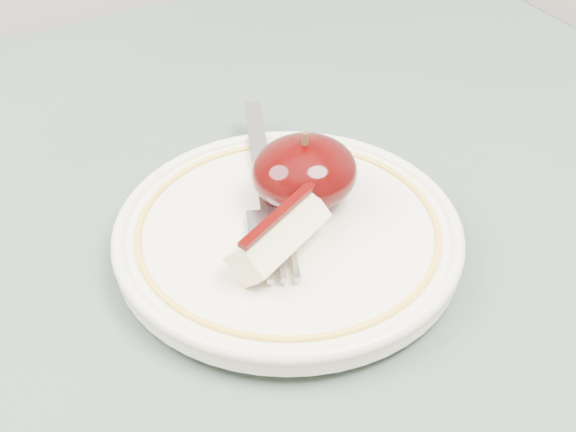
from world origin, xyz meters
TOP-DOWN VIEW (x-y plane):
  - plate at (0.06, 0.06)m, footprint 0.22×0.22m
  - apple_half at (0.08, 0.09)m, footprint 0.07×0.06m
  - apple_wedge at (0.04, 0.05)m, footprint 0.07×0.06m
  - fork at (0.07, 0.11)m, footprint 0.09×0.19m

SIDE VIEW (x-z plane):
  - plate at x=0.06m, z-range 0.75..0.77m
  - fork at x=0.07m, z-range 0.77..0.77m
  - apple_wedge at x=0.04m, z-range 0.77..0.80m
  - apple_half at x=0.08m, z-range 0.76..0.81m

